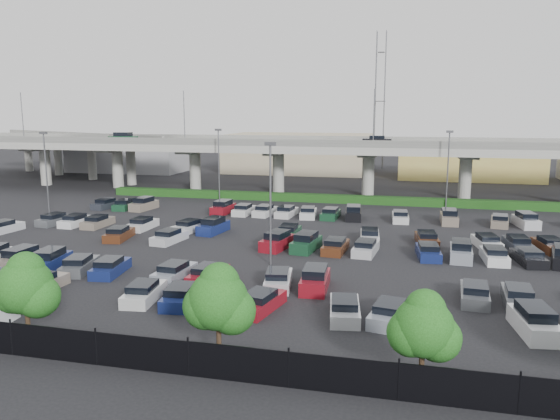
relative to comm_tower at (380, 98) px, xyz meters
name	(u,v)px	position (x,y,z in m)	size (l,w,h in m)	color
ground	(291,243)	(-4.00, -74.00, -15.61)	(280.00, 280.00, 0.00)	black
overpass	(334,150)	(-4.21, -42.02, -8.64)	(150.00, 13.00, 15.80)	gray
on_ramp	(76,142)	(-56.10, -30.95, -8.76)	(50.93, 30.13, 8.80)	gray
hedge	(328,199)	(-4.00, -49.00, -15.06)	(66.00, 1.60, 1.10)	#113C13
fence	(168,356)	(-4.05, -102.00, -14.71)	(70.00, 0.10, 2.00)	black
tree_row	(193,297)	(-3.30, -100.53, -12.09)	(65.07, 3.66, 5.94)	#332316
parked_cars	(285,248)	(-3.58, -78.45, -15.02)	(63.10, 36.68, 1.67)	gray
light_poles	(256,176)	(-8.12, -72.00, -9.37)	(66.90, 48.38, 10.30)	#4F5054
distant_buildings	(417,157)	(8.38, -12.19, -11.87)	(138.00, 24.00, 9.00)	gray
comm_tower	(380,98)	(0.00, 0.00, 0.00)	(2.40, 2.40, 30.00)	#4F5054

